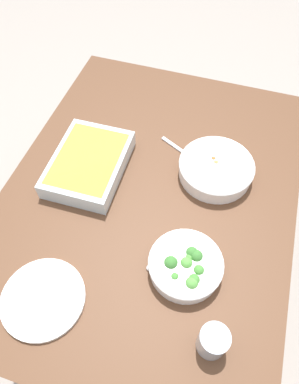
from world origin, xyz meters
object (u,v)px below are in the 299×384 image
Objects in this scene: stew_bowl at (216,168)px; spoon_by_stew at (187,155)px; broccoli_bowl at (186,265)px; baking_dish at (89,163)px; drink_cup at (213,341)px; side_plate at (43,299)px; spoon_by_broccoli at (169,268)px.

spoon_by_stew is (-0.05, -0.10, -0.03)m from stew_bowl.
stew_bowl is at bearing 178.10° from broccoli_bowl.
stew_bowl is 0.41m from baking_dish.
broccoli_bowl is 1.22× the size of spoon_by_stew.
spoon_by_stew is (-0.57, -0.20, -0.03)m from drink_cup.
broccoli_bowl reaches higher than stew_bowl.
spoon_by_stew is at bearing 118.14° from baking_dish.
side_plate reaches higher than spoon_by_stew.
spoon_by_stew is (-0.16, 0.29, -0.03)m from baking_dish.
broccoli_bowl is at bearing 57.65° from baking_dish.
broccoli_bowl is 1.16× the size of spoon_by_broccoli.
side_plate is (0.54, -0.34, -0.03)m from stew_bowl.
baking_dish is 0.64m from drink_cup.
stew_bowl is at bearing 171.49° from spoon_by_broccoli.
baking_dish is 0.44m from side_plate.
spoon_by_stew is at bearing -116.18° from stew_bowl.
spoon_by_broccoli is (0.41, 0.05, 0.00)m from spoon_by_stew.
broccoli_bowl is 0.05m from spoon_by_broccoli.
drink_cup reaches higher than stew_bowl.
baking_dish is (0.10, -0.39, 0.00)m from stew_bowl.
drink_cup is at bearing 32.49° from broccoli_bowl.
broccoli_bowl is at bearing -1.90° from stew_bowl.
stew_bowl is 1.19× the size of broccoli_bowl.
side_plate is 0.63m from spoon_by_stew.
broccoli_bowl is (0.35, -0.01, -0.00)m from stew_bowl.
baking_dish is at bearing -61.86° from spoon_by_stew.
drink_cup is 0.49× the size of spoon_by_broccoli.
stew_bowl is 0.79× the size of baking_dish.
broccoli_bowl is at bearing 119.81° from side_plate.
spoon_by_stew is at bearing -166.82° from broccoli_bowl.
baking_dish is at bearing -173.17° from side_plate.
drink_cup is 0.22m from spoon_by_broccoli.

